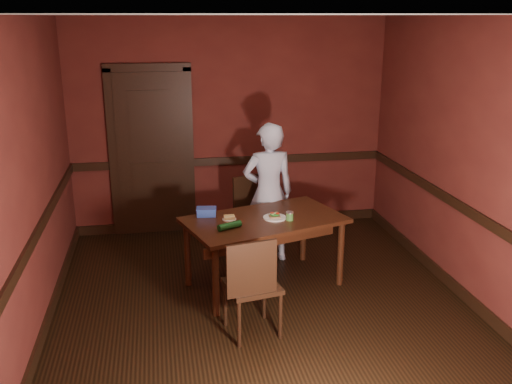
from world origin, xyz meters
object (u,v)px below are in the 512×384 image
object	(u,v)px
dining_table	(264,252)
sauce_jar	(290,216)
cheese_saucer	(229,218)
chair_near	(252,284)
chair_far	(246,218)
person	(268,193)
food_tub	(206,212)
sandwich_plate	(275,217)

from	to	relation	value
dining_table	sauce_jar	distance (m)	0.49
sauce_jar	cheese_saucer	distance (m)	0.61
cheese_saucer	chair_near	bearing A→B (deg)	-85.41
chair_far	sauce_jar	bearing A→B (deg)	-91.41
cheese_saucer	person	bearing A→B (deg)	49.74
chair_near	dining_table	bearing A→B (deg)	-117.99
cheese_saucer	food_tub	distance (m)	0.27
chair_near	food_tub	world-z (taller)	chair_near
cheese_saucer	dining_table	bearing A→B (deg)	-3.91
dining_table	food_tub	bearing A→B (deg)	144.68
dining_table	person	bearing A→B (deg)	57.65
dining_table	chair_near	distance (m)	0.95
chair_near	person	world-z (taller)	person
sandwich_plate	chair_far	bearing A→B (deg)	101.77
food_tub	person	bearing A→B (deg)	38.99
chair_far	person	xyz separation A→B (m)	(0.23, -0.13, 0.33)
person	sauce_jar	size ratio (longest dim) A/B	17.79
chair_far	sandwich_plate	bearing A→B (deg)	-98.71
dining_table	cheese_saucer	world-z (taller)	cheese_saucer
dining_table	chair_far	size ratio (longest dim) A/B	1.69
person	food_tub	xyz separation A→B (m)	(-0.74, -0.46, -0.02)
chair_near	food_tub	distance (m)	1.16
chair_far	chair_near	xyz separation A→B (m)	(-0.22, -1.68, 0.00)
sauce_jar	food_tub	distance (m)	0.85
cheese_saucer	food_tub	world-z (taller)	food_tub
chair_far	sauce_jar	size ratio (longest dim) A/B	10.35
chair_far	food_tub	bearing A→B (deg)	-151.03
dining_table	sandwich_plate	size ratio (longest dim) A/B	6.66
chair_near	sandwich_plate	size ratio (longest dim) A/B	3.98
dining_table	person	distance (m)	0.79
dining_table	food_tub	distance (m)	0.72
food_tub	chair_near	bearing A→B (deg)	-68.02
person	dining_table	bearing A→B (deg)	72.18
dining_table	food_tub	world-z (taller)	food_tub
chair_near	sauce_jar	world-z (taller)	chair_near
sauce_jar	chair_near	bearing A→B (deg)	-122.79
chair_near	cheese_saucer	distance (m)	0.97
person	cheese_saucer	xyz separation A→B (m)	(-0.52, -0.62, -0.05)
dining_table	sauce_jar	world-z (taller)	sauce_jar
person	cheese_saucer	size ratio (longest dim) A/B	11.30
sauce_jar	food_tub	bearing A→B (deg)	160.98
person	chair_near	bearing A→B (deg)	70.72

